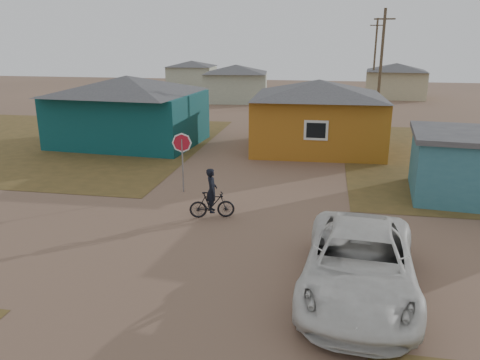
% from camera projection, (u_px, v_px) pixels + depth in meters
% --- Properties ---
extents(ground, '(120.00, 120.00, 0.00)m').
position_uv_depth(ground, '(218.00, 250.00, 13.89)').
color(ground, brown).
extents(grass_nw, '(20.00, 18.00, 0.00)m').
position_uv_depth(grass_nw, '(43.00, 142.00, 28.55)').
color(grass_nw, brown).
rests_on(grass_nw, ground).
extents(house_teal, '(8.93, 7.08, 4.00)m').
position_uv_depth(house_teal, '(128.00, 109.00, 27.47)').
color(house_teal, '#0B3C3F').
rests_on(house_teal, ground).
extents(house_yellow, '(7.72, 6.76, 3.90)m').
position_uv_depth(house_yellow, '(318.00, 114.00, 26.05)').
color(house_yellow, '#A86619').
rests_on(house_yellow, ground).
extents(house_pale_west, '(7.04, 6.15, 3.60)m').
position_uv_depth(house_pale_west, '(236.00, 83.00, 46.39)').
color(house_pale_west, '#A9B098').
rests_on(house_pale_west, ground).
extents(house_beige_east, '(6.95, 6.05, 3.60)m').
position_uv_depth(house_beige_east, '(396.00, 80.00, 49.27)').
color(house_beige_east, tan).
rests_on(house_beige_east, ground).
extents(house_pale_north, '(6.28, 5.81, 3.40)m').
position_uv_depth(house_pale_north, '(192.00, 74.00, 59.10)').
color(house_pale_north, '#A9B098').
rests_on(house_pale_north, ground).
extents(utility_pole_near, '(1.40, 0.20, 8.00)m').
position_uv_depth(utility_pole_near, '(381.00, 67.00, 32.27)').
color(utility_pole_near, brown).
rests_on(utility_pole_near, ground).
extents(utility_pole_far, '(1.40, 0.20, 8.00)m').
position_uv_depth(utility_pole_far, '(375.00, 58.00, 47.16)').
color(utility_pole_far, brown).
rests_on(utility_pole_far, ground).
extents(stop_sign, '(0.78, 0.26, 2.45)m').
position_uv_depth(stop_sign, '(182.00, 149.00, 18.69)').
color(stop_sign, gray).
rests_on(stop_sign, ground).
extents(cyclist, '(1.64, 0.83, 1.78)m').
position_uv_depth(cyclist, '(212.00, 200.00, 16.26)').
color(cyclist, black).
rests_on(cyclist, ground).
extents(vehicle, '(3.08, 5.94, 1.60)m').
position_uv_depth(vehicle, '(359.00, 264.00, 11.33)').
color(vehicle, silver).
rests_on(vehicle, ground).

